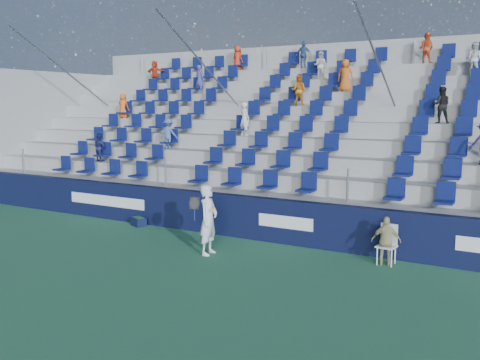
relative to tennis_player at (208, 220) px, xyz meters
name	(u,v)px	position (x,y,z in m)	size (l,w,h in m)	color
ground	(173,265)	(-0.21, -1.19, -0.89)	(70.00, 70.00, 0.00)	#32754E
sponsor_wall	(240,216)	(-0.21, 1.96, -0.29)	(24.00, 0.32, 1.20)	black
grandstand	(310,150)	(-0.21, 7.05, 1.25)	(24.00, 8.17, 6.63)	#A5A59F
tennis_player	(208,220)	(0.00, 0.00, 0.00)	(0.69, 0.69, 1.78)	white
line_judge_chair	(388,241)	(4.13, 1.46, -0.35)	(0.46, 0.48, 0.95)	white
line_judge	(386,241)	(4.13, 1.31, -0.31)	(0.68, 0.28, 1.16)	tan
ball_bin	(139,221)	(-3.65, 1.56, -0.74)	(0.58, 0.48, 0.28)	#0E1434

